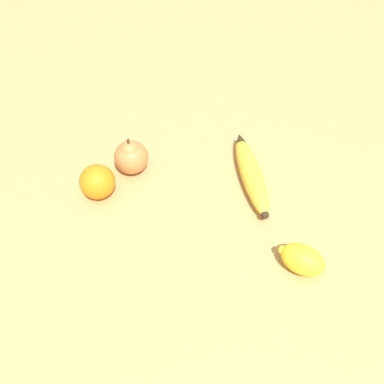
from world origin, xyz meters
The scene contains 5 objects.
ground_plane centered at (0.00, 0.00, 0.00)m, with size 3.00×3.00×0.00m, color tan.
banana centered at (0.10, 0.11, 0.02)m, with size 0.07×0.22×0.04m.
orange centered at (-0.21, 0.09, 0.04)m, with size 0.07×0.07×0.07m.
pear centered at (-0.15, 0.16, 0.04)m, with size 0.07×0.07×0.09m.
lemon centered at (0.17, -0.09, 0.03)m, with size 0.10×0.09×0.05m.
Camera 1 is at (-0.04, -0.38, 0.62)m, focal length 35.00 mm.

